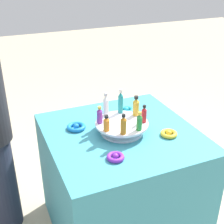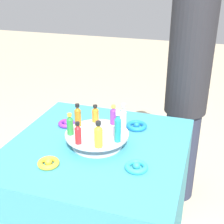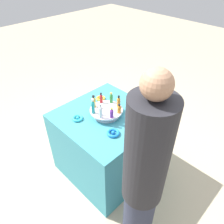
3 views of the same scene
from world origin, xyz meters
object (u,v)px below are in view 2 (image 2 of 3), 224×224
(bottle_orange, at_px, (95,114))
(bottle_amber, at_px, (78,116))
(display_stand, at_px, (97,138))
(bottle_purple, at_px, (113,115))
(bottle_clear, at_px, (123,119))
(ribbon_bow_purple, at_px, (66,123))
(ribbon_bow_gold, at_px, (48,163))
(ribbon_bow_teal, at_px, (136,167))
(person_figure, at_px, (187,91))
(bottle_teal, at_px, (118,128))
(bottle_green, at_px, (70,125))
(bottle_red, at_px, (78,134))
(bottle_gold, at_px, (98,135))
(ribbon_bow_blue, at_px, (137,126))

(bottle_orange, relative_size, bottle_amber, 0.78)
(display_stand, distance_m, bottle_purple, 0.14)
(bottle_clear, relative_size, ribbon_bow_purple, 1.60)
(bottle_clear, relative_size, ribbon_bow_gold, 1.52)
(ribbon_bow_teal, bearing_deg, person_figure, 81.93)
(bottle_clear, distance_m, person_figure, 0.69)
(bottle_orange, xyz_separation_m, bottle_teal, (0.16, -0.16, 0.03))
(bottle_green, relative_size, bottle_red, 1.03)
(bottle_purple, bearing_deg, bottle_gold, -88.55)
(ribbon_bow_blue, distance_m, ribbon_bow_gold, 0.53)
(ribbon_bow_blue, height_order, ribbon_bow_gold, ribbon_bow_blue)
(bottle_orange, xyz_separation_m, bottle_purple, (0.09, 0.00, 0.01))
(bottle_orange, bearing_deg, person_figure, 56.17)
(display_stand, bearing_deg, bottle_purple, 68.95)
(bottle_gold, relative_size, ribbon_bow_purple, 1.35)
(ribbon_bow_gold, xyz_separation_m, person_figure, (0.48, 0.92, 0.05))
(bottle_green, distance_m, bottle_red, 0.09)
(bottle_amber, distance_m, bottle_clear, 0.23)
(bottle_gold, xyz_separation_m, bottle_teal, (0.06, 0.07, 0.01))
(bottle_amber, distance_m, bottle_purple, 0.17)
(bottle_amber, xyz_separation_m, bottle_teal, (0.23, -0.09, 0.02))
(bottle_gold, relative_size, ribbon_bow_teal, 1.23)
(bottle_green, bearing_deg, ribbon_bow_blue, 47.90)
(ribbon_bow_gold, bearing_deg, person_figure, 62.54)
(bottle_clear, height_order, ribbon_bow_purple, bottle_clear)
(bottle_clear, relative_size, ribbon_bow_blue, 1.32)
(bottle_gold, distance_m, bottle_teal, 0.09)
(display_stand, relative_size, ribbon_bow_gold, 3.18)
(bottle_amber, height_order, bottle_teal, bottle_teal)
(bottle_red, height_order, ribbon_bow_blue, bottle_red)
(ribbon_bow_teal, bearing_deg, bottle_orange, 137.90)
(ribbon_bow_blue, bearing_deg, ribbon_bow_gold, -121.23)
(bottle_orange, bearing_deg, ribbon_bow_gold, -104.45)
(bottle_red, xyz_separation_m, bottle_teal, (0.16, 0.07, 0.02))
(person_figure, bearing_deg, bottle_clear, 6.54)
(display_stand, xyz_separation_m, bottle_clear, (0.11, 0.05, 0.09))
(bottle_green, height_order, bottle_red, bottle_green)
(display_stand, distance_m, bottle_clear, 0.15)
(ribbon_bow_teal, bearing_deg, bottle_clear, 121.34)
(bottle_green, height_order, bottle_clear, bottle_clear)
(bottle_clear, bearing_deg, ribbon_bow_gold, -132.10)
(bottle_amber, distance_m, bottle_teal, 0.24)
(bottle_clear, bearing_deg, bottle_red, -133.55)
(bottle_purple, distance_m, ribbon_bow_purple, 0.29)
(bottle_orange, xyz_separation_m, ribbon_bow_teal, (0.27, -0.25, -0.09))
(bottle_gold, bearing_deg, bottle_clear, 68.95)
(ribbon_bow_blue, height_order, person_figure, person_figure)
(bottle_red, distance_m, bottle_teal, 0.17)
(ribbon_bow_blue, relative_size, ribbon_bow_gold, 1.15)
(bottle_red, height_order, bottle_gold, bottle_gold)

